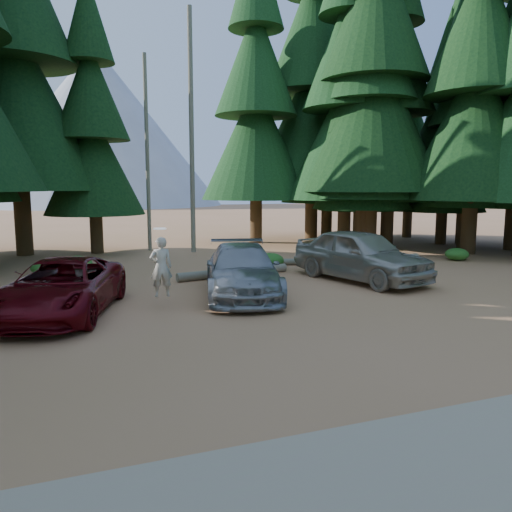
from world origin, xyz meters
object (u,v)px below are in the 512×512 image
at_px(silver_minivan_center, 242,270).
at_px(frisbee_player, 161,266).
at_px(log_mid, 297,262).
at_px(red_pickup, 61,288).
at_px(log_left, 234,272).
at_px(log_right, 374,262).
at_px(silver_minivan_right, 360,255).

bearing_deg(silver_minivan_center, frisbee_player, -150.57).
bearing_deg(log_mid, red_pickup, -132.23).
distance_m(log_left, log_right, 6.32).
bearing_deg(log_left, log_right, -6.88).
bearing_deg(frisbee_player, log_right, -155.01).
distance_m(red_pickup, silver_minivan_right, 10.06).
xyz_separation_m(silver_minivan_center, frisbee_player, (-2.60, -0.70, 0.37)).
bearing_deg(frisbee_player, silver_minivan_center, -163.10).
height_order(log_mid, log_right, log_right).
height_order(silver_minivan_center, log_left, silver_minivan_center).
height_order(silver_minivan_right, frisbee_player, frisbee_player).
distance_m(log_left, log_mid, 3.77).
height_order(red_pickup, log_mid, red_pickup).
relative_size(red_pickup, log_mid, 1.55).
bearing_deg(red_pickup, log_left, 49.60).
xyz_separation_m(silver_minivan_right, log_right, (2.31, 2.56, -0.75)).
xyz_separation_m(silver_minivan_right, log_left, (-4.01, 2.27, -0.76)).
height_order(silver_minivan_right, log_right, silver_minivan_right).
distance_m(red_pickup, silver_minivan_center, 5.24).
distance_m(frisbee_player, log_right, 10.55).
relative_size(silver_minivan_center, log_right, 0.98).
height_order(silver_minivan_center, log_mid, silver_minivan_center).
xyz_separation_m(red_pickup, silver_minivan_center, (5.19, 0.67, 0.04)).
height_order(red_pickup, log_right, red_pickup).
xyz_separation_m(log_left, log_right, (6.32, 0.29, 0.01)).
bearing_deg(log_mid, frisbee_player, -123.31).
bearing_deg(silver_minivan_center, red_pickup, -158.30).
bearing_deg(log_left, frisbee_player, -140.53).
bearing_deg(log_mid, silver_minivan_center, -113.16).
distance_m(silver_minivan_center, log_left, 3.28).
height_order(silver_minivan_center, log_right, silver_minivan_center).
height_order(silver_minivan_center, frisbee_player, frisbee_player).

